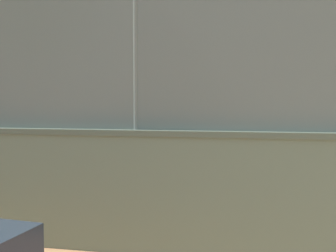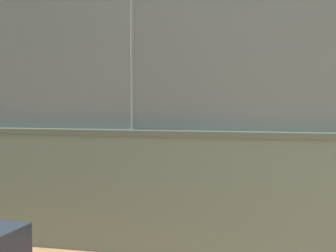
# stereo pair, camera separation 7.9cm
# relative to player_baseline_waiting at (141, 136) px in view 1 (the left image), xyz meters

# --- Properties ---
(ground_plane) EXTENTS (260.00, 260.00, 0.00)m
(ground_plane) POSITION_rel_player_baseline_waiting_xyz_m (-0.21, -3.40, -0.90)
(ground_plane) COLOR tan
(perimeter_wall) EXTENTS (23.70, 0.78, 1.73)m
(perimeter_wall) POSITION_rel_player_baseline_waiting_xyz_m (-0.38, 8.34, -0.03)
(perimeter_wall) COLOR slate
(perimeter_wall) RESTS_ON ground_plane
(fence_panel_on_wall) EXTENTS (23.29, 0.43, 2.19)m
(fence_panel_on_wall) POSITION_rel_player_baseline_waiting_xyz_m (-0.38, 8.34, 1.93)
(fence_panel_on_wall) COLOR slate
(fence_panel_on_wall) RESTS_ON perimeter_wall
(player_baseline_waiting) EXTENTS (1.05, 0.86, 1.54)m
(player_baseline_waiting) POSITION_rel_player_baseline_waiting_xyz_m (0.00, 0.00, 0.00)
(player_baseline_waiting) COLOR #B2B2B2
(player_baseline_waiting) RESTS_ON ground_plane
(player_near_wall_returning) EXTENTS (1.10, 0.70, 1.61)m
(player_near_wall_returning) POSITION_rel_player_baseline_waiting_xyz_m (-2.11, -2.36, 0.05)
(player_near_wall_returning) COLOR #591919
(player_near_wall_returning) RESTS_ON ground_plane
(player_at_service_line) EXTENTS (1.28, 0.77, 1.66)m
(player_at_service_line) POSITION_rel_player_baseline_waiting_xyz_m (-3.36, -4.88, 0.08)
(player_at_service_line) COLOR navy
(player_at_service_line) RESTS_ON ground_plane
(sports_ball) EXTENTS (0.21, 0.21, 0.21)m
(sports_ball) POSITION_rel_player_baseline_waiting_xyz_m (-0.88, 0.59, -0.80)
(sports_ball) COLOR orange
(sports_ball) RESTS_ON ground_plane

